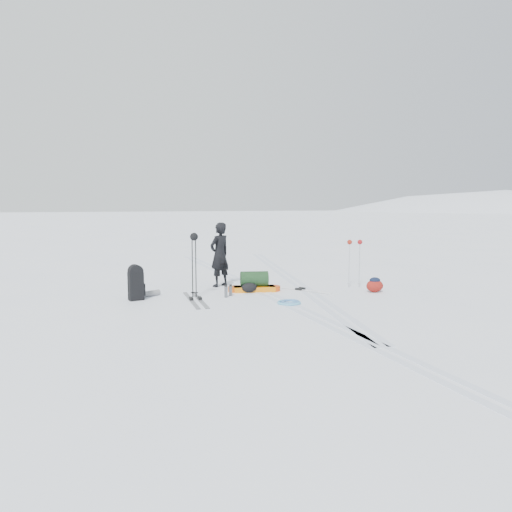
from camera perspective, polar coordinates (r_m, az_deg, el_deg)
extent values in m
plane|color=white|center=(12.47, 1.13, -4.31)|extent=(200.00, 200.00, 0.00)
ellipsoid|color=white|center=(158.39, 25.06, -23.53)|extent=(256.00, 192.00, 160.00)
cube|color=silver|center=(12.43, 0.60, -4.33)|extent=(1.40, 17.97, 0.01)
cube|color=silver|center=(12.50, 1.66, -4.27)|extent=(1.40, 17.97, 0.01)
cube|color=silver|center=(14.74, 3.57, -2.66)|extent=(2.09, 13.88, 0.01)
cube|color=silver|center=(14.82, 4.44, -2.62)|extent=(2.09, 13.88, 0.01)
imported|color=black|center=(13.42, -4.18, 0.16)|extent=(0.75, 0.68, 1.73)
cube|color=orange|center=(12.77, -0.20, -3.76)|extent=(1.10, 0.60, 0.13)
cylinder|color=#DF460D|center=(12.84, 1.93, -3.71)|extent=(0.44, 0.44, 0.13)
cylinder|color=#C0480B|center=(12.72, -2.35, -3.80)|extent=(0.44, 0.44, 0.13)
cylinder|color=black|center=(12.73, -0.20, -2.62)|extent=(0.75, 0.49, 0.38)
cube|color=black|center=(11.93, -13.57, -3.37)|extent=(0.37, 0.30, 0.66)
cylinder|color=black|center=(11.88, -13.61, -1.72)|extent=(0.36, 0.29, 0.32)
cube|color=black|center=(12.01, -12.81, -3.74)|extent=(0.11, 0.18, 0.28)
cylinder|color=slate|center=(12.36, -12.02, -4.22)|extent=(0.52, 0.37, 0.14)
cylinder|color=black|center=(12.00, -7.28, -1.32)|extent=(0.03, 0.03, 1.43)
cylinder|color=black|center=(11.94, -6.89, -1.34)|extent=(0.03, 0.03, 1.43)
torus|color=black|center=(12.09, -7.24, -4.16)|extent=(0.12, 0.12, 0.01)
torus|color=black|center=(12.04, -6.85, -4.20)|extent=(0.12, 0.12, 0.01)
sphere|color=black|center=(11.89, -7.10, 2.20)|extent=(0.19, 0.19, 0.19)
cylinder|color=silver|center=(13.52, 10.60, -1.03)|extent=(0.02, 0.02, 1.19)
cylinder|color=#B8BBBF|center=(13.59, 11.73, -1.01)|extent=(0.02, 0.02, 1.19)
torus|color=#A5A7AD|center=(13.59, 10.56, -3.14)|extent=(0.09, 0.09, 0.01)
torus|color=#BABCC2|center=(13.67, 11.69, -3.11)|extent=(0.09, 0.09, 0.01)
sphere|color=maroon|center=(13.45, 10.65, 1.57)|extent=(0.13, 0.13, 0.13)
sphere|color=maroon|center=(13.53, 11.79, 1.57)|extent=(0.13, 0.13, 0.13)
cube|color=gray|center=(11.73, -6.45, -4.98)|extent=(0.10, 2.02, 0.02)
cube|color=gray|center=(11.70, -7.43, -5.03)|extent=(0.10, 2.02, 0.02)
cube|color=black|center=(11.72, -6.45, -4.80)|extent=(0.08, 0.20, 0.06)
cube|color=black|center=(11.69, -7.43, -4.85)|extent=(0.08, 0.20, 0.06)
cube|color=#BBBEC2|center=(12.90, 4.87, -3.94)|extent=(1.09, 1.46, 0.02)
cube|color=white|center=(13.05, 5.28, -3.83)|extent=(1.09, 1.46, 0.02)
cube|color=black|center=(12.90, 4.87, -3.80)|extent=(0.16, 0.18, 0.05)
cube|color=black|center=(13.04, 5.29, -3.69)|extent=(0.16, 0.18, 0.05)
torus|color=#57ADD4|center=(11.27, 3.80, -5.33)|extent=(0.71, 0.71, 0.05)
torus|color=#5087C2|center=(11.31, 3.93, -5.22)|extent=(0.55, 0.55, 0.05)
ellipsoid|color=maroon|center=(12.99, 13.41, -3.34)|extent=(0.50, 0.41, 0.32)
ellipsoid|color=black|center=(12.97, 13.43, -2.72)|extent=(0.32, 0.28, 0.15)
cylinder|color=slate|center=(11.97, -3.46, -4.12)|extent=(0.08, 0.08, 0.27)
cylinder|color=#595B60|center=(12.16, -2.92, -4.00)|extent=(0.08, 0.08, 0.25)
cylinder|color=black|center=(11.94, -3.46, -3.42)|extent=(0.07, 0.07, 0.03)
cylinder|color=black|center=(12.14, -2.92, -3.36)|extent=(0.07, 0.07, 0.03)
ellipsoid|color=black|center=(12.58, -0.77, -3.63)|extent=(0.49, 0.44, 0.25)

